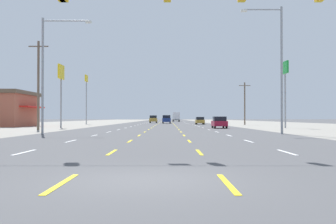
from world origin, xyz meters
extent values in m
plane|color=#4C4C4F|center=(0.00, 66.00, 0.00)|extent=(572.00, 572.00, 0.00)
cube|color=gray|center=(-24.75, 66.00, 0.00)|extent=(28.00, 440.00, 0.01)
cube|color=gray|center=(24.75, 66.00, 0.00)|extent=(28.00, 440.00, 0.01)
cube|color=white|center=(-5.25, 7.00, 0.01)|extent=(0.14, 2.60, 0.01)
cube|color=white|center=(-5.25, 14.50, 0.01)|extent=(0.14, 2.60, 0.01)
cube|color=white|center=(-5.25, 22.00, 0.01)|extent=(0.14, 2.60, 0.01)
cube|color=white|center=(-5.25, 29.50, 0.01)|extent=(0.14, 2.60, 0.01)
cube|color=white|center=(-5.25, 37.00, 0.01)|extent=(0.14, 2.60, 0.01)
cube|color=white|center=(-5.25, 44.50, 0.01)|extent=(0.14, 2.60, 0.01)
cube|color=white|center=(-5.25, 52.00, 0.01)|extent=(0.14, 2.60, 0.01)
cube|color=white|center=(-5.25, 59.50, 0.01)|extent=(0.14, 2.60, 0.01)
cube|color=white|center=(-5.25, 67.00, 0.01)|extent=(0.14, 2.60, 0.01)
cube|color=white|center=(-5.25, 74.50, 0.01)|extent=(0.14, 2.60, 0.01)
cube|color=white|center=(-5.25, 82.00, 0.01)|extent=(0.14, 2.60, 0.01)
cube|color=white|center=(-5.25, 89.50, 0.01)|extent=(0.14, 2.60, 0.01)
cube|color=white|center=(-5.25, 97.00, 0.01)|extent=(0.14, 2.60, 0.01)
cube|color=white|center=(-5.25, 104.50, 0.01)|extent=(0.14, 2.60, 0.01)
cube|color=white|center=(-5.25, 112.00, 0.01)|extent=(0.14, 2.60, 0.01)
cube|color=white|center=(-5.25, 119.50, 0.01)|extent=(0.14, 2.60, 0.01)
cube|color=white|center=(-5.25, 127.00, 0.01)|extent=(0.14, 2.60, 0.01)
cube|color=white|center=(-5.25, 134.50, 0.01)|extent=(0.14, 2.60, 0.01)
cube|color=white|center=(-5.25, 142.00, 0.01)|extent=(0.14, 2.60, 0.01)
cube|color=white|center=(-5.25, 149.50, 0.01)|extent=(0.14, 2.60, 0.01)
cube|color=white|center=(-5.25, 157.00, 0.01)|extent=(0.14, 2.60, 0.01)
cube|color=white|center=(-5.25, 164.50, 0.01)|extent=(0.14, 2.60, 0.01)
cube|color=white|center=(-5.25, 172.00, 0.01)|extent=(0.14, 2.60, 0.01)
cube|color=white|center=(-5.25, 179.50, 0.01)|extent=(0.14, 2.60, 0.01)
cube|color=white|center=(-5.25, 187.00, 0.01)|extent=(0.14, 2.60, 0.01)
cube|color=white|center=(-5.25, 194.50, 0.01)|extent=(0.14, 2.60, 0.01)
cube|color=white|center=(-5.25, 202.00, 0.01)|extent=(0.14, 2.60, 0.01)
cube|color=white|center=(-5.25, 209.50, 0.01)|extent=(0.14, 2.60, 0.01)
cube|color=white|center=(-5.25, 217.00, 0.01)|extent=(0.14, 2.60, 0.01)
cube|color=yellow|center=(-1.75, -0.50, 0.01)|extent=(0.14, 2.60, 0.01)
cube|color=yellow|center=(-1.75, 7.00, 0.01)|extent=(0.14, 2.60, 0.01)
cube|color=yellow|center=(-1.75, 14.50, 0.01)|extent=(0.14, 2.60, 0.01)
cube|color=yellow|center=(-1.75, 22.00, 0.01)|extent=(0.14, 2.60, 0.01)
cube|color=yellow|center=(-1.75, 29.50, 0.01)|extent=(0.14, 2.60, 0.01)
cube|color=yellow|center=(-1.75, 37.00, 0.01)|extent=(0.14, 2.60, 0.01)
cube|color=yellow|center=(-1.75, 44.50, 0.01)|extent=(0.14, 2.60, 0.01)
cube|color=yellow|center=(-1.75, 52.00, 0.01)|extent=(0.14, 2.60, 0.01)
cube|color=yellow|center=(-1.75, 59.50, 0.01)|extent=(0.14, 2.60, 0.01)
cube|color=yellow|center=(-1.75, 67.00, 0.01)|extent=(0.14, 2.60, 0.01)
cube|color=yellow|center=(-1.75, 74.50, 0.01)|extent=(0.14, 2.60, 0.01)
cube|color=yellow|center=(-1.75, 82.00, 0.01)|extent=(0.14, 2.60, 0.01)
cube|color=yellow|center=(-1.75, 89.50, 0.01)|extent=(0.14, 2.60, 0.01)
cube|color=yellow|center=(-1.75, 97.00, 0.01)|extent=(0.14, 2.60, 0.01)
cube|color=yellow|center=(-1.75, 104.50, 0.01)|extent=(0.14, 2.60, 0.01)
cube|color=yellow|center=(-1.75, 112.00, 0.01)|extent=(0.14, 2.60, 0.01)
cube|color=yellow|center=(-1.75, 119.50, 0.01)|extent=(0.14, 2.60, 0.01)
cube|color=yellow|center=(-1.75, 127.00, 0.01)|extent=(0.14, 2.60, 0.01)
cube|color=yellow|center=(-1.75, 134.50, 0.01)|extent=(0.14, 2.60, 0.01)
cube|color=yellow|center=(-1.75, 142.00, 0.01)|extent=(0.14, 2.60, 0.01)
cube|color=yellow|center=(-1.75, 149.50, 0.01)|extent=(0.14, 2.60, 0.01)
cube|color=yellow|center=(-1.75, 157.00, 0.01)|extent=(0.14, 2.60, 0.01)
cube|color=yellow|center=(-1.75, 164.50, 0.01)|extent=(0.14, 2.60, 0.01)
cube|color=yellow|center=(-1.75, 172.00, 0.01)|extent=(0.14, 2.60, 0.01)
cube|color=yellow|center=(-1.75, 179.50, 0.01)|extent=(0.14, 2.60, 0.01)
cube|color=yellow|center=(-1.75, 187.00, 0.01)|extent=(0.14, 2.60, 0.01)
cube|color=yellow|center=(-1.75, 194.50, 0.01)|extent=(0.14, 2.60, 0.01)
cube|color=yellow|center=(-1.75, 202.00, 0.01)|extent=(0.14, 2.60, 0.01)
cube|color=yellow|center=(-1.75, 209.50, 0.01)|extent=(0.14, 2.60, 0.01)
cube|color=yellow|center=(-1.75, 217.00, 0.01)|extent=(0.14, 2.60, 0.01)
cube|color=yellow|center=(1.75, -0.50, 0.01)|extent=(0.14, 2.60, 0.01)
cube|color=yellow|center=(1.75, 7.00, 0.01)|extent=(0.14, 2.60, 0.01)
cube|color=yellow|center=(1.75, 14.50, 0.01)|extent=(0.14, 2.60, 0.01)
cube|color=yellow|center=(1.75, 22.00, 0.01)|extent=(0.14, 2.60, 0.01)
cube|color=yellow|center=(1.75, 29.50, 0.01)|extent=(0.14, 2.60, 0.01)
cube|color=yellow|center=(1.75, 37.00, 0.01)|extent=(0.14, 2.60, 0.01)
cube|color=yellow|center=(1.75, 44.50, 0.01)|extent=(0.14, 2.60, 0.01)
cube|color=yellow|center=(1.75, 52.00, 0.01)|extent=(0.14, 2.60, 0.01)
cube|color=yellow|center=(1.75, 59.50, 0.01)|extent=(0.14, 2.60, 0.01)
cube|color=yellow|center=(1.75, 67.00, 0.01)|extent=(0.14, 2.60, 0.01)
cube|color=yellow|center=(1.75, 74.50, 0.01)|extent=(0.14, 2.60, 0.01)
cube|color=yellow|center=(1.75, 82.00, 0.01)|extent=(0.14, 2.60, 0.01)
cube|color=yellow|center=(1.75, 89.50, 0.01)|extent=(0.14, 2.60, 0.01)
cube|color=yellow|center=(1.75, 97.00, 0.01)|extent=(0.14, 2.60, 0.01)
cube|color=yellow|center=(1.75, 104.50, 0.01)|extent=(0.14, 2.60, 0.01)
cube|color=yellow|center=(1.75, 112.00, 0.01)|extent=(0.14, 2.60, 0.01)
cube|color=yellow|center=(1.75, 119.50, 0.01)|extent=(0.14, 2.60, 0.01)
cube|color=yellow|center=(1.75, 127.00, 0.01)|extent=(0.14, 2.60, 0.01)
cube|color=yellow|center=(1.75, 134.50, 0.01)|extent=(0.14, 2.60, 0.01)
cube|color=yellow|center=(1.75, 142.00, 0.01)|extent=(0.14, 2.60, 0.01)
cube|color=yellow|center=(1.75, 149.50, 0.01)|extent=(0.14, 2.60, 0.01)
cube|color=yellow|center=(1.75, 157.00, 0.01)|extent=(0.14, 2.60, 0.01)
cube|color=yellow|center=(1.75, 164.50, 0.01)|extent=(0.14, 2.60, 0.01)
cube|color=yellow|center=(1.75, 172.00, 0.01)|extent=(0.14, 2.60, 0.01)
cube|color=yellow|center=(1.75, 179.50, 0.01)|extent=(0.14, 2.60, 0.01)
cube|color=yellow|center=(1.75, 187.00, 0.01)|extent=(0.14, 2.60, 0.01)
cube|color=yellow|center=(1.75, 194.50, 0.01)|extent=(0.14, 2.60, 0.01)
cube|color=yellow|center=(1.75, 202.00, 0.01)|extent=(0.14, 2.60, 0.01)
cube|color=yellow|center=(1.75, 209.50, 0.01)|extent=(0.14, 2.60, 0.01)
cube|color=yellow|center=(1.75, 217.00, 0.01)|extent=(0.14, 2.60, 0.01)
cube|color=white|center=(5.25, 7.00, 0.01)|extent=(0.14, 2.60, 0.01)
cube|color=white|center=(5.25, 14.50, 0.01)|extent=(0.14, 2.60, 0.01)
cube|color=white|center=(5.25, 22.00, 0.01)|extent=(0.14, 2.60, 0.01)
cube|color=white|center=(5.25, 29.50, 0.01)|extent=(0.14, 2.60, 0.01)
cube|color=white|center=(5.25, 37.00, 0.01)|extent=(0.14, 2.60, 0.01)
cube|color=white|center=(5.25, 44.50, 0.01)|extent=(0.14, 2.60, 0.01)
cube|color=white|center=(5.25, 52.00, 0.01)|extent=(0.14, 2.60, 0.01)
cube|color=white|center=(5.25, 59.50, 0.01)|extent=(0.14, 2.60, 0.01)
cube|color=white|center=(5.25, 67.00, 0.01)|extent=(0.14, 2.60, 0.01)
cube|color=white|center=(5.25, 74.50, 0.01)|extent=(0.14, 2.60, 0.01)
cube|color=white|center=(5.25, 82.00, 0.01)|extent=(0.14, 2.60, 0.01)
cube|color=white|center=(5.25, 89.50, 0.01)|extent=(0.14, 2.60, 0.01)
cube|color=white|center=(5.25, 97.00, 0.01)|extent=(0.14, 2.60, 0.01)
cube|color=white|center=(5.25, 104.50, 0.01)|extent=(0.14, 2.60, 0.01)
cube|color=white|center=(5.25, 112.00, 0.01)|extent=(0.14, 2.60, 0.01)
cube|color=white|center=(5.25, 119.50, 0.01)|extent=(0.14, 2.60, 0.01)
cube|color=white|center=(5.25, 127.00, 0.01)|extent=(0.14, 2.60, 0.01)
cube|color=white|center=(5.25, 134.50, 0.01)|extent=(0.14, 2.60, 0.01)
cube|color=white|center=(5.25, 142.00, 0.01)|extent=(0.14, 2.60, 0.01)
cube|color=white|center=(5.25, 149.50, 0.01)|extent=(0.14, 2.60, 0.01)
cube|color=white|center=(5.25, 157.00, 0.01)|extent=(0.14, 2.60, 0.01)
cube|color=white|center=(5.25, 164.50, 0.01)|extent=(0.14, 2.60, 0.01)
cube|color=white|center=(5.25, 172.00, 0.01)|extent=(0.14, 2.60, 0.01)
cube|color=white|center=(5.25, 179.50, 0.01)|extent=(0.14, 2.60, 0.01)
cube|color=white|center=(5.25, 187.00, 0.01)|extent=(0.14, 2.60, 0.01)
cube|color=white|center=(5.25, 194.50, 0.01)|extent=(0.14, 2.60, 0.01)
cube|color=white|center=(5.25, 202.00, 0.01)|extent=(0.14, 2.60, 0.01)
cube|color=white|center=(5.25, 209.50, 0.01)|extent=(0.14, 2.60, 0.01)
cube|color=white|center=(5.25, 217.00, 0.01)|extent=(0.14, 2.60, 0.01)
cube|color=maroon|center=(7.23, 43.09, 0.63)|extent=(1.72, 3.90, 0.66)
cube|color=black|center=(7.23, 42.84, 1.25)|extent=(1.58, 1.90, 0.58)
cylinder|color=black|center=(6.49, 44.49, 0.30)|extent=(0.20, 0.60, 0.60)
cylinder|color=black|center=(7.97, 44.49, 0.30)|extent=(0.20, 0.60, 0.60)
cylinder|color=black|center=(6.49, 41.69, 0.30)|extent=(0.20, 0.60, 0.60)
cylinder|color=black|center=(7.97, 41.69, 0.30)|extent=(0.20, 0.60, 0.60)
cube|color=#B28C33|center=(7.03, 72.32, 0.63)|extent=(1.72, 3.90, 0.66)
cube|color=black|center=(7.03, 72.07, 1.25)|extent=(1.58, 1.90, 0.58)
cylinder|color=black|center=(6.29, 73.72, 0.30)|extent=(0.20, 0.60, 0.60)
cylinder|color=black|center=(7.77, 73.72, 0.30)|extent=(0.20, 0.60, 0.60)
cylinder|color=black|center=(6.29, 70.92, 0.30)|extent=(0.20, 0.60, 0.60)
cylinder|color=black|center=(7.77, 70.92, 0.30)|extent=(0.20, 0.60, 0.60)
cube|color=navy|center=(0.14, 85.76, 0.84)|extent=(1.98, 4.90, 0.92)
cube|color=black|center=(0.14, 85.71, 1.64)|extent=(1.82, 2.70, 0.68)
cylinder|color=black|center=(-0.70, 87.46, 0.38)|extent=(0.26, 0.76, 0.76)
cylinder|color=black|center=(0.98, 87.46, 0.38)|extent=(0.26, 0.76, 0.76)
cylinder|color=black|center=(-0.70, 84.06, 0.38)|extent=(0.26, 0.76, 0.76)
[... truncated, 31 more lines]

